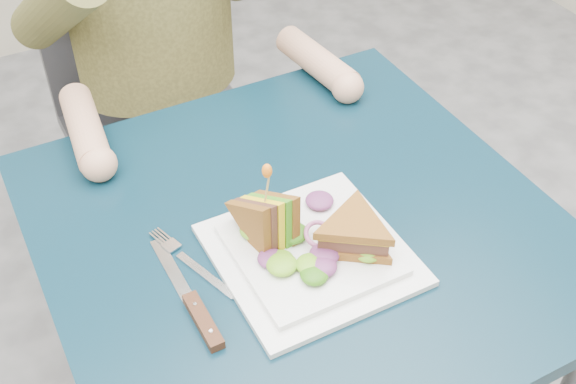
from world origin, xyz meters
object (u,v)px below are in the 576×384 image
chair (150,87)px  plate (311,253)px  fork (193,265)px  sandwich_upright (268,221)px  knife (197,311)px  sandwich_flat (354,233)px  table (299,259)px

chair → plate: size_ratio=3.58×
plate → fork: size_ratio=1.48×
sandwich_upright → knife: sandwich_upright is taller
plate → fork: 0.17m
sandwich_flat → knife: bearing=178.6°
chair → sandwich_flat: chair is taller
sandwich_upright → fork: size_ratio=0.73×
sandwich_upright → sandwich_flat: bearing=-35.3°
sandwich_flat → knife: (-0.24, 0.01, -0.04)m
plate → sandwich_upright: size_ratio=2.02×
chair → sandwich_upright: (-0.06, -0.76, 0.24)m
table → fork: bearing=-178.6°
plate → knife: (-0.18, -0.02, -0.00)m
knife → fork: bearing=71.1°
chair → sandwich_flat: size_ratio=5.21×
plate → sandwich_flat: (0.06, -0.02, 0.04)m
chair → knife: 0.87m
chair → plate: bearing=-91.4°
sandwich_flat → table: bearing=111.2°
knife → plate: bearing=6.0°
plate → knife: bearing=-174.0°
sandwich_flat → fork: (-0.21, 0.09, -0.04)m
sandwich_flat → knife: 0.24m
sandwich_flat → sandwich_upright: (-0.10, 0.07, 0.01)m
table → fork: size_ratio=4.28×
table → fork: (-0.17, -0.00, 0.08)m
fork → sandwich_upright: bearing=-9.0°
sandwich_flat → chair: bearing=92.5°
table → sandwich_upright: 0.15m
plate → table: bearing=73.9°
chair → fork: bearing=-103.3°
sandwich_upright → knife: size_ratio=0.58×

